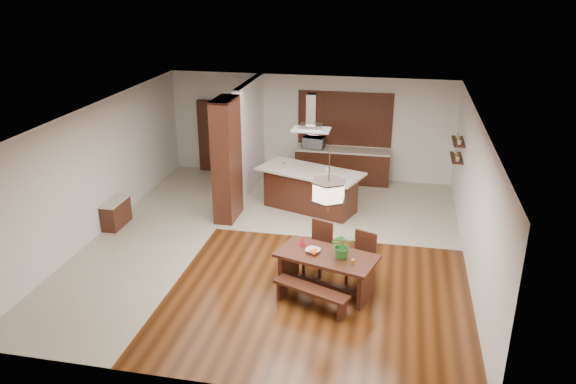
% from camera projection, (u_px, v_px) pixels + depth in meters
% --- Properties ---
extents(room_shell, '(9.00, 9.04, 2.92)m').
position_uv_depth(room_shell, '(274.00, 154.00, 11.46)').
color(room_shell, '#391B0A').
rests_on(room_shell, ground).
extents(tile_hallway, '(2.50, 9.00, 0.01)m').
position_uv_depth(tile_hallway, '(156.00, 233.00, 12.72)').
color(tile_hallway, beige).
rests_on(tile_hallway, ground).
extents(tile_kitchen, '(5.50, 4.00, 0.01)m').
position_uv_depth(tile_kitchen, '(344.00, 205.00, 14.26)').
color(tile_kitchen, beige).
rests_on(tile_kitchen, ground).
extents(soffit_band, '(8.00, 9.00, 0.02)m').
position_uv_depth(soffit_band, '(273.00, 115.00, 11.15)').
color(soffit_band, '#3F230F').
rests_on(soffit_band, room_shell).
extents(partition_pier, '(0.45, 1.00, 2.90)m').
position_uv_depth(partition_pier, '(227.00, 160.00, 13.04)').
color(partition_pier, black).
rests_on(partition_pier, ground).
extents(partition_stub, '(0.18, 2.40, 2.90)m').
position_uv_depth(partition_stub, '(250.00, 136.00, 14.95)').
color(partition_stub, silver).
rests_on(partition_stub, ground).
extents(hallway_console, '(0.37, 0.88, 0.63)m').
position_uv_depth(hallway_console, '(116.00, 213.00, 12.99)').
color(hallway_console, black).
rests_on(hallway_console, ground).
extents(hallway_doorway, '(1.10, 0.20, 2.10)m').
position_uv_depth(hallway_doorway, '(217.00, 136.00, 16.34)').
color(hallway_doorway, black).
rests_on(hallway_doorway, ground).
extents(rear_counter, '(2.60, 0.62, 0.95)m').
position_uv_depth(rear_counter, '(342.00, 165.00, 15.68)').
color(rear_counter, black).
rests_on(rear_counter, ground).
extents(kitchen_window, '(2.60, 0.08, 1.50)m').
position_uv_depth(kitchen_window, '(345.00, 119.00, 15.45)').
color(kitchen_window, brown).
rests_on(kitchen_window, room_shell).
extents(shelf_lower, '(0.26, 0.90, 0.04)m').
position_uv_depth(shelf_lower, '(456.00, 158.00, 13.35)').
color(shelf_lower, black).
rests_on(shelf_lower, room_shell).
extents(shelf_upper, '(0.26, 0.90, 0.04)m').
position_uv_depth(shelf_upper, '(458.00, 142.00, 13.21)').
color(shelf_upper, black).
rests_on(shelf_upper, room_shell).
extents(dining_table, '(1.97, 1.36, 0.75)m').
position_uv_depth(dining_table, '(326.00, 264.00, 10.26)').
color(dining_table, black).
rests_on(dining_table, ground).
extents(dining_bench, '(1.43, 0.82, 0.40)m').
position_uv_depth(dining_bench, '(311.00, 298.00, 9.86)').
color(dining_bench, black).
rests_on(dining_bench, ground).
extents(dining_chair_left, '(0.59, 0.59, 1.03)m').
position_uv_depth(dining_chair_left, '(317.00, 248.00, 10.92)').
color(dining_chair_left, black).
rests_on(dining_chair_left, ground).
extents(dining_chair_right, '(0.58, 0.58, 1.00)m').
position_uv_depth(dining_chair_right, '(360.00, 259.00, 10.54)').
color(dining_chair_right, black).
rests_on(dining_chair_right, ground).
extents(pendant_lantern, '(0.64, 0.64, 1.31)m').
position_uv_depth(pendant_lantern, '(329.00, 177.00, 9.64)').
color(pendant_lantern, beige).
rests_on(pendant_lantern, room_shell).
extents(foliage_plant, '(0.51, 0.47, 0.48)m').
position_uv_depth(foliage_plant, '(343.00, 245.00, 10.01)').
color(foliage_plant, '#287125').
rests_on(foliage_plant, dining_table).
extents(fruit_bowl, '(0.32, 0.32, 0.06)m').
position_uv_depth(fruit_bowl, '(313.00, 251.00, 10.26)').
color(fruit_bowl, beige).
rests_on(fruit_bowl, dining_table).
extents(napkin_cone, '(0.17, 0.17, 0.20)m').
position_uv_depth(napkin_cone, '(302.00, 241.00, 10.47)').
color(napkin_cone, '#B50C1E').
rests_on(napkin_cone, dining_table).
extents(gold_ornament, '(0.07, 0.07, 0.09)m').
position_uv_depth(gold_ornament, '(353.00, 262.00, 9.84)').
color(gold_ornament, gold).
rests_on(gold_ornament, dining_table).
extents(kitchen_island, '(2.75, 1.88, 1.05)m').
position_uv_depth(kitchen_island, '(310.00, 189.00, 13.81)').
color(kitchen_island, black).
rests_on(kitchen_island, ground).
extents(range_hood, '(0.90, 0.55, 0.87)m').
position_uv_depth(range_hood, '(311.00, 112.00, 13.10)').
color(range_hood, silver).
rests_on(range_hood, room_shell).
extents(island_cup, '(0.16, 0.16, 0.10)m').
position_uv_depth(island_cup, '(327.00, 170.00, 13.47)').
color(island_cup, white).
rests_on(island_cup, kitchen_island).
extents(microwave, '(0.63, 0.47, 0.32)m').
position_uv_depth(microwave, '(314.00, 142.00, 15.57)').
color(microwave, silver).
rests_on(microwave, rear_counter).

